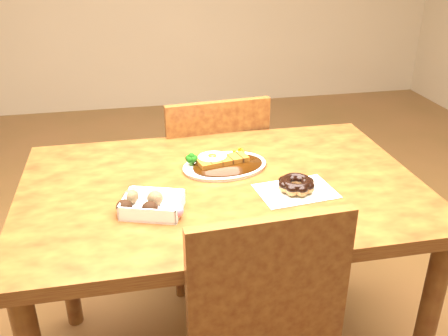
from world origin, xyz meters
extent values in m
cube|color=#4C1F0F|center=(0.00, 0.00, 0.73)|extent=(1.20, 0.80, 0.04)
cylinder|color=#4C1F0F|center=(-0.54, 0.34, 0.35)|extent=(0.06, 0.06, 0.71)
cylinder|color=#4C1F0F|center=(0.54, 0.34, 0.35)|extent=(0.06, 0.06, 0.71)
cube|color=#4C1F0F|center=(0.05, 0.60, 0.43)|extent=(0.46, 0.46, 0.04)
cylinder|color=#4C1F0F|center=(0.21, 0.78, 0.21)|extent=(0.04, 0.04, 0.41)
cylinder|color=#4C1F0F|center=(-0.13, 0.75, 0.21)|extent=(0.04, 0.04, 0.41)
cylinder|color=#4C1F0F|center=(0.24, 0.45, 0.21)|extent=(0.04, 0.04, 0.41)
cylinder|color=#4C1F0F|center=(-0.10, 0.42, 0.21)|extent=(0.04, 0.04, 0.41)
cube|color=#4C1F0F|center=(0.07, 0.41, 0.67)|extent=(0.40, 0.07, 0.40)
cube|color=#4C1F0F|center=(0.03, -0.41, 0.67)|extent=(0.40, 0.05, 0.40)
ellipsoid|color=white|center=(0.03, 0.10, 0.76)|extent=(0.29, 0.23, 0.01)
ellipsoid|color=black|center=(0.04, 0.09, 0.76)|extent=(0.25, 0.19, 0.01)
cube|color=#6B380C|center=(0.03, 0.11, 0.77)|extent=(0.17, 0.09, 0.02)
ellipsoid|color=white|center=(-0.01, 0.12, 0.78)|extent=(0.10, 0.09, 0.01)
ellipsoid|color=#FFB214|center=(-0.01, 0.12, 0.79)|extent=(0.03, 0.03, 0.02)
cube|color=white|center=(-0.22, -0.12, 0.77)|extent=(0.19, 0.17, 0.04)
ellipsoid|color=black|center=(-0.29, -0.13, 0.77)|extent=(0.04, 0.04, 0.04)
ellipsoid|color=black|center=(-0.22, -0.15, 0.77)|extent=(0.04, 0.04, 0.04)
ellipsoid|color=pink|center=(-0.16, -0.17, 0.77)|extent=(0.04, 0.04, 0.04)
ellipsoid|color=black|center=(-0.27, -0.08, 0.77)|extent=(0.04, 0.04, 0.04)
ellipsoid|color=black|center=(-0.21, -0.10, 0.77)|extent=(0.04, 0.04, 0.04)
cube|color=silver|center=(0.20, -0.09, 0.75)|extent=(0.24, 0.18, 0.00)
torus|color=olive|center=(0.20, -0.09, 0.77)|extent=(0.12, 0.12, 0.04)
torus|color=black|center=(0.20, -0.09, 0.78)|extent=(0.11, 0.11, 0.02)
camera|label=1|loc=(-0.26, -1.31, 1.45)|focal=40.00mm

